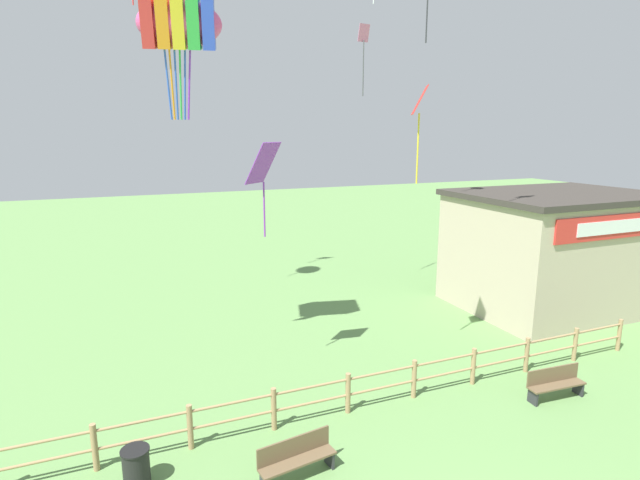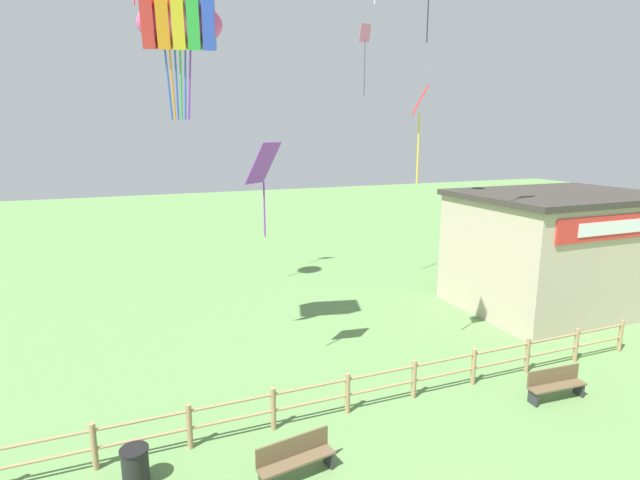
% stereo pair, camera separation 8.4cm
% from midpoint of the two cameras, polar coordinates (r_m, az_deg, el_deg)
% --- Properties ---
extents(wooden_fence, '(21.09, 0.14, 1.15)m').
position_cam_midpoint_polar(wooden_fence, '(14.10, 3.35, -16.80)').
color(wooden_fence, '#9E7F56').
rests_on(wooden_fence, ground_plane).
extents(seaside_building, '(8.19, 6.17, 5.02)m').
position_cam_midpoint_polar(seaside_building, '(23.87, 25.46, -1.03)').
color(seaside_building, '#B7A88E').
rests_on(seaside_building, ground_plane).
extents(park_bench_near_fence, '(1.83, 0.67, 0.90)m').
position_cam_midpoint_polar(park_bench_near_fence, '(11.99, -2.64, -23.51)').
color(park_bench_near_fence, brown).
rests_on(park_bench_near_fence, ground_plane).
extents(park_bench_by_building, '(1.81, 0.51, 0.90)m').
position_cam_midpoint_polar(park_bench_by_building, '(16.28, 25.44, -14.54)').
color(park_bench_by_building, brown).
rests_on(park_bench_by_building, ground_plane).
extents(trash_bin, '(0.61, 0.61, 0.86)m').
position_cam_midpoint_polar(trash_bin, '(12.44, -20.15, -23.13)').
color(trash_bin, black).
rests_on(trash_bin, ground_plane).
extents(kite_rainbow_parafoil, '(2.72, 2.06, 3.52)m').
position_cam_midpoint_polar(kite_rainbow_parafoil, '(16.33, -15.55, 22.67)').
color(kite_rainbow_parafoil, '#E54C8C').
extents(kite_red_diamond, '(0.70, 0.80, 2.90)m').
position_cam_midpoint_polar(kite_red_diamond, '(15.57, 11.45, 13.87)').
color(kite_red_diamond, red).
extents(kite_pink_diamond, '(0.54, 0.24, 2.97)m').
position_cam_midpoint_polar(kite_pink_diamond, '(23.03, 5.25, 20.97)').
color(kite_pink_diamond, pink).
extents(kite_purple_streamer, '(1.18, 1.16, 2.78)m').
position_cam_midpoint_polar(kite_purple_streamer, '(14.69, -6.32, 8.03)').
color(kite_purple_streamer, purple).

